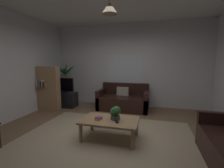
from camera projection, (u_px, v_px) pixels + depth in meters
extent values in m
cube|color=brown|center=(108.00, 136.00, 3.28)|extent=(5.33, 4.90, 0.02)
cube|color=tan|center=(105.00, 140.00, 3.09)|extent=(3.47, 2.70, 0.01)
cube|color=silver|center=(128.00, 65.00, 5.46)|extent=(5.45, 0.06, 2.85)
cube|color=silver|center=(1.00, 66.00, 3.78)|extent=(0.06, 4.90, 2.85)
cube|color=white|center=(125.00, 70.00, 5.48)|extent=(1.22, 0.01, 1.08)
cube|color=black|center=(123.00, 103.00, 5.10)|extent=(1.60, 0.88, 0.42)
cube|color=black|center=(125.00, 89.00, 5.41)|extent=(1.60, 0.12, 0.40)
cube|color=black|center=(102.00, 98.00, 5.27)|extent=(0.12, 0.88, 0.64)
cube|color=black|center=(146.00, 101.00, 4.89)|extent=(0.12, 0.88, 0.64)
cube|color=#B7AD9E|center=(123.00, 91.00, 5.25)|extent=(0.41, 0.16, 0.28)
cube|color=black|center=(224.00, 130.00, 2.78)|extent=(0.88, 0.12, 0.64)
cube|color=#A87F56|center=(110.00, 120.00, 3.09)|extent=(1.11, 0.68, 0.04)
cylinder|color=#A87F56|center=(81.00, 133.00, 2.97)|extent=(0.07, 0.07, 0.36)
cylinder|color=#A87F56|center=(133.00, 140.00, 2.72)|extent=(0.07, 0.07, 0.36)
cylinder|color=#A87F56|center=(92.00, 122.00, 3.51)|extent=(0.07, 0.07, 0.36)
cylinder|color=#A87F56|center=(136.00, 127.00, 3.26)|extent=(0.07, 0.07, 0.36)
cube|color=gold|center=(98.00, 119.00, 3.06)|extent=(0.12, 0.11, 0.03)
cube|color=#72387F|center=(99.00, 118.00, 3.08)|extent=(0.14, 0.14, 0.02)
cube|color=black|center=(117.00, 119.00, 3.08)|extent=(0.10, 0.17, 0.02)
cube|color=black|center=(116.00, 121.00, 2.96)|extent=(0.12, 0.16, 0.02)
cylinder|color=#4C4C51|center=(115.00, 117.00, 3.08)|extent=(0.18, 0.18, 0.08)
sphere|color=#2D6B33|center=(115.00, 112.00, 3.09)|extent=(0.19, 0.19, 0.19)
sphere|color=#2D6B33|center=(116.00, 111.00, 3.03)|extent=(0.17, 0.17, 0.17)
cube|color=black|center=(64.00, 99.00, 5.42)|extent=(0.90, 0.44, 0.50)
cube|color=black|center=(63.00, 84.00, 5.33)|extent=(0.80, 0.05, 0.45)
cube|color=black|center=(62.00, 85.00, 5.30)|extent=(0.76, 0.00, 0.41)
cube|color=black|center=(63.00, 92.00, 5.36)|extent=(0.24, 0.16, 0.04)
cylinder|color=#4C4C51|center=(67.00, 99.00, 5.88)|extent=(0.32, 0.32, 0.30)
cylinder|color=brown|center=(66.00, 84.00, 5.80)|extent=(0.05, 0.05, 0.85)
cone|color=#235B2D|center=(69.00, 70.00, 5.67)|extent=(0.38, 0.14, 0.29)
cone|color=#235B2D|center=(71.00, 69.00, 5.88)|extent=(0.28, 0.46, 0.39)
cone|color=#235B2D|center=(66.00, 68.00, 5.93)|extent=(0.26, 0.47, 0.44)
cone|color=#235B2D|center=(61.00, 69.00, 5.80)|extent=(0.46, 0.14, 0.34)
cone|color=#235B2D|center=(61.00, 71.00, 5.62)|extent=(0.23, 0.36, 0.27)
cone|color=#235B2D|center=(64.00, 70.00, 5.53)|extent=(0.23, 0.45, 0.34)
cube|color=#A87F56|center=(49.00, 89.00, 4.91)|extent=(0.70, 0.22, 1.40)
cube|color=beige|center=(38.00, 84.00, 4.84)|extent=(0.05, 0.16, 0.19)
cube|color=#2D4C8C|center=(40.00, 84.00, 4.83)|extent=(0.03, 0.16, 0.20)
cube|color=#99663F|center=(41.00, 84.00, 4.82)|extent=(0.05, 0.16, 0.20)
cube|color=black|center=(42.00, 84.00, 4.81)|extent=(0.05, 0.16, 0.16)
cube|color=beige|center=(44.00, 83.00, 4.79)|extent=(0.03, 0.16, 0.22)
cube|color=black|center=(45.00, 84.00, 4.78)|extent=(0.05, 0.16, 0.17)
cube|color=#99663F|center=(46.00, 85.00, 4.77)|extent=(0.03, 0.16, 0.16)
cylinder|color=black|center=(0.00, 136.00, 2.76)|extent=(0.02, 0.02, 0.45)
cone|color=tan|center=(110.00, 8.00, 2.80)|extent=(0.29, 0.29, 0.21)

